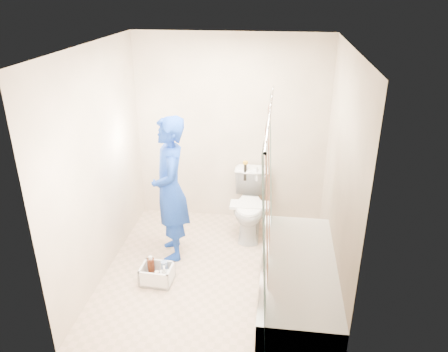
# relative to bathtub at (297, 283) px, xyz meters

# --- Properties ---
(floor) EXTENTS (2.60, 2.60, 0.00)m
(floor) POSITION_rel_bathtub_xyz_m (-0.85, 0.43, -0.27)
(floor) COLOR tan
(floor) RESTS_ON ground
(ceiling) EXTENTS (2.40, 2.60, 0.02)m
(ceiling) POSITION_rel_bathtub_xyz_m (-0.85, 0.43, 2.13)
(ceiling) COLOR silver
(ceiling) RESTS_ON wall_back
(wall_back) EXTENTS (2.40, 0.02, 2.40)m
(wall_back) POSITION_rel_bathtub_xyz_m (-0.85, 1.73, 0.93)
(wall_back) COLOR beige
(wall_back) RESTS_ON ground
(wall_front) EXTENTS (2.40, 0.02, 2.40)m
(wall_front) POSITION_rel_bathtub_xyz_m (-0.85, -0.88, 0.93)
(wall_front) COLOR beige
(wall_front) RESTS_ON ground
(wall_left) EXTENTS (0.02, 2.60, 2.40)m
(wall_left) POSITION_rel_bathtub_xyz_m (-2.05, 0.43, 0.93)
(wall_left) COLOR beige
(wall_left) RESTS_ON ground
(wall_right) EXTENTS (0.02, 2.60, 2.40)m
(wall_right) POSITION_rel_bathtub_xyz_m (0.35, 0.43, 0.93)
(wall_right) COLOR beige
(wall_right) RESTS_ON ground
(bathtub) EXTENTS (0.70, 1.75, 0.50)m
(bathtub) POSITION_rel_bathtub_xyz_m (0.00, 0.00, 0.00)
(bathtub) COLOR white
(bathtub) RESTS_ON ground
(curtain_rod) EXTENTS (0.02, 1.90, 0.02)m
(curtain_rod) POSITION_rel_bathtub_xyz_m (-0.33, 0.00, 1.68)
(curtain_rod) COLOR silver
(curtain_rod) RESTS_ON wall_back
(shower_curtain) EXTENTS (0.06, 1.75, 1.80)m
(shower_curtain) POSITION_rel_bathtub_xyz_m (-0.33, 0.00, 0.75)
(shower_curtain) COLOR white
(shower_curtain) RESTS_ON curtain_rod
(toilet) EXTENTS (0.46, 0.78, 0.78)m
(toilet) POSITION_rel_bathtub_xyz_m (-0.55, 1.30, 0.12)
(toilet) COLOR white
(toilet) RESTS_ON ground
(tank_lid) EXTENTS (0.48, 0.22, 0.04)m
(tank_lid) POSITION_rel_bathtub_xyz_m (-0.55, 1.18, 0.19)
(tank_lid) COLOR silver
(tank_lid) RESTS_ON toilet
(tank_internals) EXTENTS (0.19, 0.06, 0.25)m
(tank_internals) POSITION_rel_bathtub_xyz_m (-0.60, 1.51, 0.50)
(tank_internals) COLOR black
(tank_internals) RESTS_ON toilet
(plumber) EXTENTS (0.56, 0.70, 1.66)m
(plumber) POSITION_rel_bathtub_xyz_m (-1.40, 0.73, 0.56)
(plumber) COLOR #0E1E92
(plumber) RESTS_ON ground
(cleaning_caddy) EXTENTS (0.34, 0.28, 0.25)m
(cleaning_caddy) POSITION_rel_bathtub_xyz_m (-1.43, 0.18, -0.18)
(cleaning_caddy) COLOR silver
(cleaning_caddy) RESTS_ON ground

